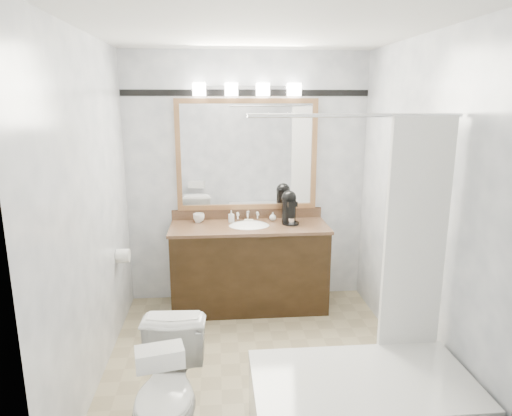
% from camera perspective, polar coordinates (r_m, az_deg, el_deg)
% --- Properties ---
extents(room, '(2.42, 2.62, 2.52)m').
position_cam_1_polar(room, '(3.34, 0.37, -0.29)').
color(room, tan).
rests_on(room, ground).
extents(vanity, '(1.53, 0.58, 0.97)m').
position_cam_1_polar(vanity, '(4.55, -0.85, -7.14)').
color(vanity, black).
rests_on(vanity, ground).
extents(mirror, '(1.40, 0.04, 1.10)m').
position_cam_1_polar(mirror, '(4.55, -1.14, 6.63)').
color(mirror, '#AF7A4F').
rests_on(mirror, room).
extents(vanity_light_bar, '(1.02, 0.14, 0.12)m').
position_cam_1_polar(vanity_light_bar, '(4.47, -1.13, 14.63)').
color(vanity_light_bar, silver).
rests_on(vanity_light_bar, room).
extents(accent_stripe, '(2.40, 0.01, 0.06)m').
position_cam_1_polar(accent_stripe, '(4.53, -1.18, 14.20)').
color(accent_stripe, black).
rests_on(accent_stripe, room).
extents(bathtub, '(1.30, 0.75, 1.96)m').
position_cam_1_polar(bathtub, '(3.05, 13.36, -22.34)').
color(bathtub, white).
rests_on(bathtub, ground).
extents(tp_roll, '(0.11, 0.12, 0.12)m').
position_cam_1_polar(tp_roll, '(4.20, -16.27, -5.73)').
color(tp_roll, white).
rests_on(tp_roll, room).
extents(toilet, '(0.44, 0.73, 0.72)m').
position_cam_1_polar(toilet, '(2.93, -10.86, -21.86)').
color(toilet, white).
rests_on(toilet, ground).
extents(tissue_box, '(0.26, 0.18, 0.10)m').
position_cam_1_polar(tissue_box, '(2.48, -11.94, -17.75)').
color(tissue_box, white).
rests_on(tissue_box, toilet).
extents(coffee_maker, '(0.17, 0.21, 0.32)m').
position_cam_1_polar(coffee_maker, '(4.48, 4.17, 0.19)').
color(coffee_maker, black).
rests_on(coffee_maker, vanity).
extents(cup_left, '(0.14, 0.14, 0.09)m').
position_cam_1_polar(cup_left, '(4.57, -7.16, -1.20)').
color(cup_left, white).
rests_on(cup_left, vanity).
extents(cup_right, '(0.11, 0.11, 0.09)m').
position_cam_1_polar(cup_right, '(4.56, -7.27, -1.25)').
color(cup_right, white).
rests_on(cup_right, vanity).
extents(soap_bottle_a, '(0.06, 0.06, 0.12)m').
position_cam_1_polar(soap_bottle_a, '(4.53, -3.11, -1.03)').
color(soap_bottle_a, white).
rests_on(soap_bottle_a, vanity).
extents(soap_bottle_b, '(0.07, 0.07, 0.09)m').
position_cam_1_polar(soap_bottle_b, '(4.59, 2.11, -1.04)').
color(soap_bottle_b, white).
rests_on(soap_bottle_b, vanity).
extents(soap_bar, '(0.10, 0.08, 0.03)m').
position_cam_1_polar(soap_bar, '(4.53, -0.94, -1.62)').
color(soap_bar, beige).
rests_on(soap_bar, vanity).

